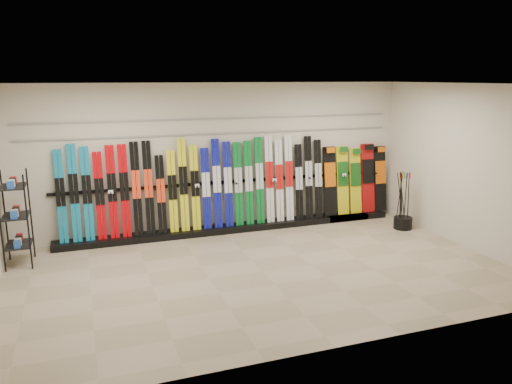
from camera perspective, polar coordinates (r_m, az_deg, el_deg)
name	(u,v)px	position (r m, az deg, el deg)	size (l,w,h in m)	color
floor	(262,272)	(8.26, 0.72, -9.08)	(8.00, 8.00, 0.00)	gray
back_wall	(220,158)	(10.16, -4.18, 3.89)	(8.00, 8.00, 0.00)	beige
right_wall	(467,167)	(9.92, 22.98, 2.67)	(5.00, 5.00, 0.00)	beige
ceiling	(263,84)	(7.65, 0.78, 12.23)	(8.00, 8.00, 0.00)	silver
ski_rack_base	(234,228)	(10.34, -2.52, -4.12)	(8.00, 0.40, 0.12)	black
skis	(200,186)	(9.98, -6.38, 0.66)	(5.38, 0.23, 1.83)	#10759C
snowboards	(356,180)	(11.36, 11.31, 1.38)	(1.58, 0.24, 1.53)	black
accessory_rack	(16,219)	(9.23, -25.73, -2.79)	(0.40, 0.60, 1.59)	black
pole_bin	(403,223)	(10.90, 16.44, -3.40)	(0.38, 0.38, 0.25)	black
ski_poles	(402,201)	(10.75, 16.37, -0.94)	(0.26, 0.26, 1.18)	black
slatwall_rail_0	(219,134)	(10.07, -4.20, 6.68)	(7.60, 0.02, 0.03)	gray
slatwall_rail_1	(219,118)	(10.04, -4.22, 8.38)	(7.60, 0.02, 0.03)	gray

